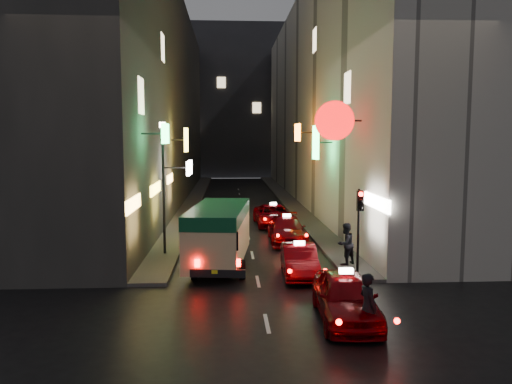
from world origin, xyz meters
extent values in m
cube|color=#393634|center=(-8.00, 34.00, 9.00)|extent=(6.00, 52.00, 18.00)
cube|color=#32FC6B|center=(-3.94, 11.93, 5.84)|extent=(0.18, 1.42, 0.89)
cube|color=white|center=(-3.43, 18.93, 3.91)|extent=(0.18, 2.44, 0.82)
cube|color=yellow|center=(-3.96, 23.38, 5.53)|extent=(0.18, 1.38, 1.61)
cube|color=#FFC259|center=(-4.98, 9.50, 3.00)|extent=(0.10, 2.97, 0.55)
cube|color=yellow|center=(-4.98, 15.69, 3.00)|extent=(0.10, 3.40, 0.55)
cube|color=#FFC259|center=(-4.98, 22.27, 3.00)|extent=(0.10, 2.85, 0.55)
cube|color=#FFE5B2|center=(-4.99, 12.00, 7.50)|extent=(0.06, 1.30, 1.60)
cube|color=#FFE5B2|center=(-4.99, 20.00, 11.00)|extent=(0.06, 1.30, 1.60)
cube|color=#A6A098|center=(8.00, 34.00, 9.00)|extent=(6.00, 52.00, 18.00)
cylinder|color=#F20A0A|center=(3.75, 12.19, 6.44)|extent=(1.81, 0.18, 1.81)
cube|color=#32FC6B|center=(4.01, 18.52, 5.40)|extent=(0.18, 1.29, 1.98)
cube|color=orange|center=(3.73, 24.25, 6.05)|extent=(0.18, 1.84, 1.22)
cube|color=white|center=(4.98, 9.50, 3.00)|extent=(0.10, 3.39, 0.55)
cube|color=#FFE5B2|center=(4.99, 15.00, 8.20)|extent=(0.06, 1.30, 1.60)
cube|color=#FFE5B2|center=(4.99, 25.00, 12.50)|extent=(0.06, 1.30, 1.60)
cube|color=#333338|center=(0.00, 66.00, 11.00)|extent=(30.00, 10.00, 22.00)
cube|color=#423F3D|center=(-4.25, 34.00, 0.07)|extent=(1.50, 52.00, 0.15)
cube|color=#423F3D|center=(4.25, 34.00, 0.07)|extent=(1.50, 52.00, 0.15)
cube|color=tan|center=(-1.56, 10.87, 1.52)|extent=(2.89, 6.39, 2.26)
cube|color=#0D4327|center=(-1.56, 10.87, 2.40)|extent=(2.91, 6.41, 0.57)
cube|color=black|center=(-1.56, 11.18, 1.75)|extent=(2.62, 3.94, 0.51)
cube|color=black|center=(-1.56, 7.83, 0.55)|extent=(2.12, 0.43, 0.31)
cube|color=#FF0A05|center=(-2.33, 7.76, 0.96)|extent=(0.19, 0.06, 0.29)
cube|color=#FF0A05|center=(-0.79, 7.76, 0.96)|extent=(0.19, 0.06, 0.29)
cylinder|color=black|center=(-2.52, 12.84, 0.39)|extent=(0.23, 0.78, 0.78)
cylinder|color=black|center=(-0.60, 8.89, 0.39)|extent=(0.23, 0.78, 0.78)
imported|color=#620005|center=(2.45, 4.14, 0.86)|extent=(2.48, 5.53, 1.73)
cube|color=white|center=(2.45, 4.14, 1.82)|extent=(0.43, 0.20, 0.16)
sphere|color=#FF0A05|center=(1.69, 1.67, 0.89)|extent=(0.16, 0.16, 0.16)
sphere|color=#FF0A05|center=(3.22, 1.67, 0.89)|extent=(0.16, 0.16, 0.16)
imported|color=#620005|center=(1.75, 9.29, 0.74)|extent=(2.10, 4.73, 1.48)
cube|color=white|center=(1.75, 9.29, 1.57)|extent=(0.43, 0.20, 0.16)
sphere|color=#FF0A05|center=(1.09, 7.17, 0.76)|extent=(0.16, 0.16, 0.16)
sphere|color=#FF0A05|center=(2.40, 7.17, 0.76)|extent=(0.16, 0.16, 0.16)
imported|color=#620005|center=(2.02, 15.93, 0.81)|extent=(2.16, 5.11, 1.61)
cube|color=white|center=(2.02, 15.93, 1.70)|extent=(0.42, 0.19, 0.16)
sphere|color=#FF0A05|center=(1.30, 13.63, 0.83)|extent=(0.16, 0.16, 0.16)
sphere|color=#FF0A05|center=(2.73, 13.63, 0.83)|extent=(0.16, 0.16, 0.16)
imported|color=#620005|center=(1.75, 21.12, 0.79)|extent=(2.23, 5.03, 1.58)
cube|color=white|center=(1.75, 21.12, 1.67)|extent=(0.43, 0.20, 0.16)
sphere|color=#FF0A05|center=(1.06, 18.87, 0.81)|extent=(0.16, 0.16, 0.16)
sphere|color=#FF0A05|center=(2.45, 18.87, 0.81)|extent=(0.16, 0.16, 0.16)
imported|color=black|center=(2.73, 2.67, 1.07)|extent=(0.63, 0.80, 2.14)
imported|color=black|center=(3.94, 10.42, 1.19)|extent=(0.92, 0.84, 2.07)
cylinder|color=black|center=(4.00, 8.60, 1.90)|extent=(0.10, 0.10, 3.50)
cube|color=black|center=(4.00, 8.42, 3.20)|extent=(0.26, 0.18, 0.80)
sphere|color=#FF0A05|center=(4.00, 8.31, 3.47)|extent=(0.18, 0.18, 0.18)
sphere|color=black|center=(4.00, 8.31, 3.20)|extent=(0.17, 0.17, 0.17)
sphere|color=black|center=(4.00, 8.31, 2.93)|extent=(0.17, 0.17, 0.17)
cylinder|color=black|center=(-4.20, 13.00, 3.15)|extent=(0.12, 0.12, 6.00)
cylinder|color=#FFE5BF|center=(-4.20, 13.00, 6.25)|extent=(0.28, 0.28, 0.25)
camera|label=1|loc=(-1.16, -10.64, 5.61)|focal=35.00mm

